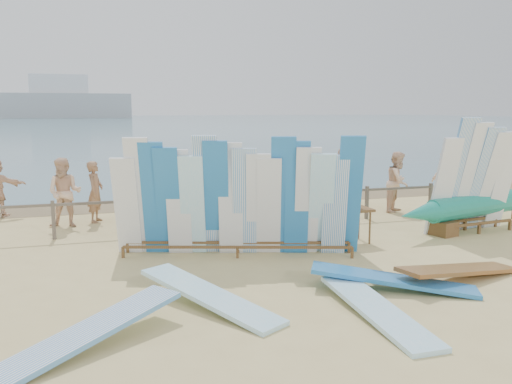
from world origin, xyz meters
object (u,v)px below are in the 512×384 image
object	(u,v)px
beachgoer_9	(351,178)
flat_board_d	(393,290)
vendor_table	(349,224)
outrigger_canoe	(488,205)
main_surfboard_rack	(238,202)
side_surfboard_rack	(474,181)
stroller	(299,202)
flat_board_c	(460,280)
beach_chair_left	(221,213)
beachgoer_2	(65,193)
flat_board_b	(376,316)
beachgoer_8	(398,182)
flat_board_e	(90,347)
beach_chair_right	(244,209)
beachgoer_7	(342,175)
beachgoer_1	(95,192)
beachgoer_4	(197,184)
beachgoer_5	(168,177)
flat_board_a	(209,307)
beachgoer_extra_0	(449,174)

from	to	relation	value
beachgoer_9	flat_board_d	bearing A→B (deg)	-163.70
vendor_table	flat_board_d	world-z (taller)	vendor_table
outrigger_canoe	beachgoer_9	bearing A→B (deg)	99.64
main_surfboard_rack	side_surfboard_rack	size ratio (longest dim) A/B	1.78
stroller	beachgoer_9	distance (m)	2.60
flat_board_c	beach_chair_left	bearing A→B (deg)	11.74
beachgoer_2	flat_board_b	bearing A→B (deg)	-45.35
beachgoer_8	beachgoer_9	world-z (taller)	beachgoer_8
flat_board_e	flat_board_c	size ratio (longest dim) A/B	1.00
beach_chair_left	beach_chair_right	world-z (taller)	beach_chair_left
flat_board_e	beachgoer_7	world-z (taller)	beachgoer_7
side_surfboard_rack	beachgoer_1	world-z (taller)	side_surfboard_rack
beachgoer_1	beachgoer_2	distance (m)	0.86
flat_board_e	vendor_table	bearing A→B (deg)	88.90
side_surfboard_rack	flat_board_c	world-z (taller)	side_surfboard_rack
main_surfboard_rack	flat_board_b	xyz separation A→B (m)	(1.06, -3.76, -1.11)
beachgoer_4	flat_board_c	bearing A→B (deg)	119.22
flat_board_e	beachgoer_5	distance (m)	9.92
beach_chair_left	beachgoer_4	world-z (taller)	beachgoer_4
flat_board_a	flat_board_c	distance (m)	4.46
beachgoer_8	beachgoer_7	bearing A→B (deg)	74.70
beachgoer_2	beach_chair_left	bearing A→B (deg)	2.76
beachgoer_2	beach_chair_right	bearing A→B (deg)	11.12
beach_chair_right	flat_board_b	bearing A→B (deg)	-101.71
main_surfboard_rack	outrigger_canoe	size ratio (longest dim) A/B	0.80
beachgoer_1	beach_chair_left	bearing A→B (deg)	-91.65
flat_board_e	beachgoer_2	xyz separation A→B (m)	(-0.56, 7.49, 0.88)
flat_board_a	beachgoer_5	size ratio (longest dim) A/B	1.47
flat_board_c	beachgoer_9	size ratio (longest dim) A/B	1.63
flat_board_a	beachgoer_8	size ratio (longest dim) A/B	1.54
flat_board_c	vendor_table	bearing A→B (deg)	-2.71
outrigger_canoe	beachgoer_extra_0	size ratio (longest dim) A/B	3.70
outrigger_canoe	beach_chair_left	distance (m)	6.79
outrigger_canoe	beachgoer_1	xyz separation A→B (m)	(-9.49, 3.55, 0.24)
beach_chair_right	beachgoer_7	bearing A→B (deg)	10.31
beachgoer_2	vendor_table	bearing A→B (deg)	-16.29
flat_board_b	beachgoer_4	size ratio (longest dim) A/B	1.64
flat_board_e	beachgoer_9	xyz separation A→B (m)	(7.82, 8.33, 0.83)
vendor_table	flat_board_e	size ratio (longest dim) A/B	0.47
flat_board_a	flat_board_e	distance (m)	1.96
flat_board_d	stroller	size ratio (longest dim) A/B	2.69
beach_chair_left	beach_chair_right	distance (m)	0.93
vendor_table	beachgoer_5	world-z (taller)	beachgoer_5
flat_board_b	beach_chair_right	bearing A→B (deg)	89.29
vendor_table	beachgoer_7	xyz separation A→B (m)	(2.15, 4.76, 0.47)
flat_board_c	beachgoer_1	distance (m)	9.28
flat_board_e	flat_board_d	bearing A→B (deg)	62.99
flat_board_c	beachgoer_8	world-z (taller)	beachgoer_8
beachgoer_1	main_surfboard_rack	bearing A→B (deg)	-128.21
beach_chair_right	beachgoer_2	xyz separation A→B (m)	(-4.61, 0.24, 0.63)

